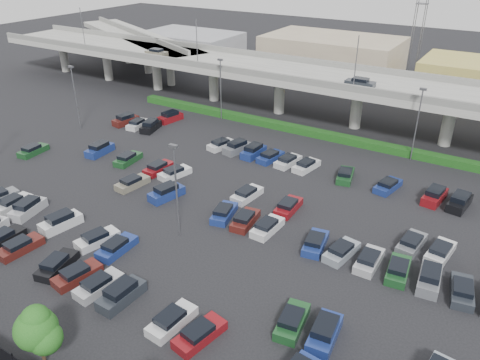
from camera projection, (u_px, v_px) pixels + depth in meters
The scene contains 10 objects.
ground at pixel (222, 202), 55.15m from camera, with size 280.00×280.00×0.00m, color black.
overpass at pixel (328, 81), 76.23m from camera, with size 150.00×13.00×15.80m.
on_ramp at pixel (137, 39), 108.79m from camera, with size 50.93×30.13×8.80m.
hedge at pixel (309, 132), 73.81m from camera, with size 66.00×1.60×1.10m, color #123810.
fence at pixel (5, 358), 33.57m from camera, with size 70.00×0.10×2.00m.
tree_row at pixel (22, 322), 33.13m from camera, with size 65.07×3.66×5.94m.
parked_cars at pixel (205, 217), 51.17m from camera, with size 62.96×41.67×1.67m.
light_poles at pixel (201, 141), 55.71m from camera, with size 66.90×48.38×10.30m.
distant_buildings at pixel (441, 72), 94.43m from camera, with size 138.00×24.00×9.00m.
comm_tower at pixel (423, 1), 102.09m from camera, with size 2.40×2.40×30.00m.
Camera 1 is at (26.85, -39.55, 27.71)m, focal length 35.00 mm.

